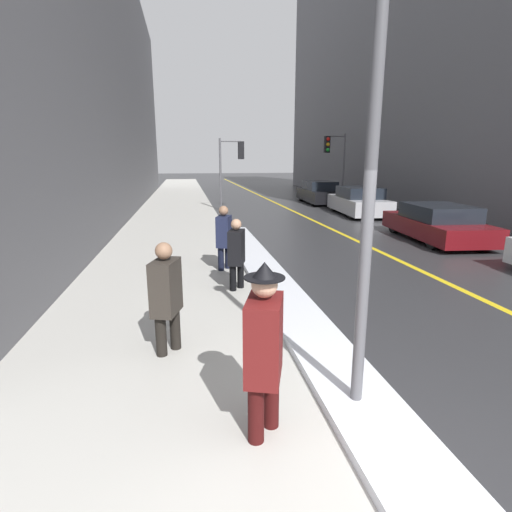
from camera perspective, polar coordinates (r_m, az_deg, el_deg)
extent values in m
plane|color=#2D2D30|center=(3.78, 19.53, -30.65)|extent=(160.00, 160.00, 0.00)
cube|color=#B2AFA8|center=(17.50, -11.52, 4.78)|extent=(4.00, 80.00, 0.01)
cube|color=gold|center=(18.34, 7.63, 5.31)|extent=(0.16, 80.00, 0.00)
cube|color=silver|center=(8.60, 2.32, -3.59)|extent=(0.85, 13.49, 0.12)
cube|color=slate|center=(23.30, -25.42, 22.02)|extent=(6.00, 36.00, 13.03)
cube|color=slate|center=(29.51, 22.98, 29.01)|extent=(6.00, 36.00, 21.87)
cylinder|color=#515156|center=(3.97, 15.67, 5.33)|extent=(0.12, 0.12, 4.12)
cylinder|color=#515156|center=(21.33, -5.09, 11.48)|extent=(0.11, 0.11, 3.68)
cylinder|color=#515156|center=(21.42, -3.67, 16.04)|extent=(1.10, 0.12, 0.07)
cube|color=black|center=(21.49, -2.15, 14.85)|extent=(0.31, 0.21, 0.90)
sphere|color=red|center=(21.62, -2.22, 15.61)|extent=(0.19, 0.19, 0.19)
sphere|color=orange|center=(21.61, -2.21, 14.84)|extent=(0.19, 0.19, 0.19)
sphere|color=green|center=(21.60, -2.21, 14.08)|extent=(0.19, 0.19, 0.19)
cylinder|color=#515156|center=(24.01, 12.37, 11.88)|extent=(0.11, 0.11, 4.04)
cylinder|color=#515156|center=(23.78, 11.40, 16.42)|extent=(1.10, 0.20, 0.07)
cube|color=black|center=(23.51, 10.12, 15.41)|extent=(0.32, 0.24, 0.90)
sphere|color=red|center=(23.41, 10.29, 16.12)|extent=(0.19, 0.19, 0.19)
sphere|color=orange|center=(23.40, 10.26, 15.42)|extent=(0.19, 0.19, 0.19)
sphere|color=green|center=(23.39, 10.22, 14.71)|extent=(0.19, 0.19, 0.19)
cylinder|color=#340C0C|center=(4.09, 2.21, -18.21)|extent=(0.15, 0.15, 0.88)
cylinder|color=#340C0C|center=(3.90, 0.00, -19.93)|extent=(0.15, 0.15, 0.88)
cube|color=#561414|center=(3.73, 1.18, -11.77)|extent=(0.46, 0.60, 0.77)
sphere|color=tan|center=(3.53, 1.22, -4.11)|extent=(0.24, 0.24, 0.24)
cylinder|color=black|center=(3.51, 1.22, -3.10)|extent=(0.37, 0.37, 0.01)
cone|color=black|center=(3.49, 1.23, -1.98)|extent=(0.23, 0.23, 0.14)
cylinder|color=black|center=(5.71, -11.53, -9.12)|extent=(0.15, 0.15, 0.83)
cylinder|color=black|center=(5.56, -13.48, -9.89)|extent=(0.15, 0.15, 0.83)
cube|color=#2D2823|center=(5.45, -12.77, -4.35)|extent=(0.43, 0.57, 0.73)
sphere|color=#8C664C|center=(5.32, -13.05, 0.72)|extent=(0.23, 0.23, 0.23)
cylinder|color=black|center=(8.22, -2.23, -1.99)|extent=(0.14, 0.14, 0.78)
cylinder|color=black|center=(8.04, -3.33, -2.36)|extent=(0.14, 0.14, 0.78)
cube|color=black|center=(8.01, -2.81, 1.27)|extent=(0.41, 0.54, 0.69)
sphere|color=tan|center=(7.92, -2.85, 4.56)|extent=(0.21, 0.21, 0.21)
cube|color=black|center=(8.36, -2.39, 0.77)|extent=(0.16, 0.24, 0.28)
cylinder|color=black|center=(9.71, -4.06, 0.57)|extent=(0.15, 0.15, 0.83)
cylinder|color=black|center=(9.52, -5.04, 0.28)|extent=(0.15, 0.15, 0.83)
cube|color=#191E38|center=(9.51, -4.60, 3.54)|extent=(0.43, 0.57, 0.73)
sphere|color=#8C664C|center=(9.44, -4.66, 6.48)|extent=(0.23, 0.23, 0.23)
cube|color=#600F14|center=(14.53, 24.27, 3.78)|extent=(2.25, 4.66, 0.56)
cube|color=black|center=(14.37, 24.68, 5.72)|extent=(1.90, 2.49, 0.47)
cylinder|color=black|center=(15.43, 19.18, 4.34)|extent=(0.26, 0.66, 0.65)
cylinder|color=black|center=(16.14, 24.38, 4.26)|extent=(0.26, 0.66, 0.65)
cylinder|color=black|center=(12.96, 24.05, 2.28)|extent=(0.26, 0.66, 0.65)
cylinder|color=black|center=(13.79, 29.87, 2.27)|extent=(0.26, 0.66, 0.65)
cube|color=#B2B2B7|center=(20.14, 14.39, 7.12)|extent=(2.19, 4.64, 0.69)
cube|color=black|center=(19.98, 14.60, 8.79)|extent=(1.87, 2.47, 0.51)
cylinder|color=black|center=(21.25, 11.13, 7.14)|extent=(0.29, 0.64, 0.63)
cylinder|color=black|center=(21.73, 15.08, 7.07)|extent=(0.29, 0.64, 0.63)
cylinder|color=black|center=(18.60, 13.53, 6.14)|extent=(0.29, 0.64, 0.63)
cylinder|color=black|center=(19.15, 17.95, 6.06)|extent=(0.29, 0.64, 0.63)
cube|color=black|center=(25.17, 8.96, 8.60)|extent=(2.00, 4.82, 0.69)
cube|color=black|center=(25.01, 9.09, 9.94)|extent=(1.74, 2.54, 0.51)
cylinder|color=black|center=(26.41, 6.47, 8.54)|extent=(0.23, 0.66, 0.65)
cylinder|color=black|center=(26.80, 9.66, 8.51)|extent=(0.23, 0.66, 0.65)
cylinder|color=black|center=(23.57, 8.13, 7.90)|extent=(0.23, 0.66, 0.65)
cylinder|color=black|center=(24.01, 11.67, 7.86)|extent=(0.23, 0.66, 0.65)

